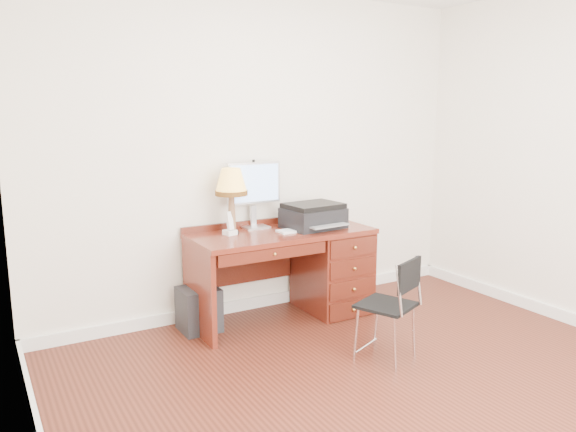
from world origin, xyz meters
TOP-DOWN VIEW (x-y plane):
  - ground at (0.00, 0.00)m, footprint 4.00×4.00m
  - room_shell at (0.00, 0.63)m, footprint 4.00×4.00m
  - desk at (0.32, 1.40)m, footprint 1.50×0.67m
  - monitor at (-0.13, 1.64)m, footprint 0.48×0.16m
  - keyboard at (0.16, 1.34)m, footprint 0.44×0.14m
  - mouse_pad at (0.20, 1.37)m, footprint 0.24×0.24m
  - printer at (0.30, 1.39)m, footprint 0.50×0.41m
  - leg_lamp at (-0.39, 1.51)m, footprint 0.26×0.26m
  - phone at (-0.42, 1.49)m, footprint 0.10×0.10m
  - pen_cup at (0.13, 1.54)m, footprint 0.07×0.07m
  - chair at (0.25, 0.31)m, footprint 0.46×0.47m
  - equipment_box at (-0.70, 1.50)m, footprint 0.30×0.30m

SIDE VIEW (x-z plane):
  - ground at x=0.00m, z-range 0.00..0.00m
  - room_shell at x=0.00m, z-range -1.95..2.05m
  - equipment_box at x=-0.70m, z-range 0.00..0.35m
  - desk at x=0.32m, z-range 0.04..0.79m
  - chair at x=0.25m, z-range 0.08..0.82m
  - keyboard at x=0.16m, z-range 0.75..0.77m
  - mouse_pad at x=0.20m, z-range 0.74..0.79m
  - pen_cup at x=0.13m, z-range 0.75..0.84m
  - phone at x=-0.42m, z-range 0.71..0.90m
  - printer at x=0.30m, z-range 0.75..0.96m
  - monitor at x=-0.13m, z-range 0.82..1.37m
  - leg_lamp at x=-0.39m, z-range 0.87..1.40m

